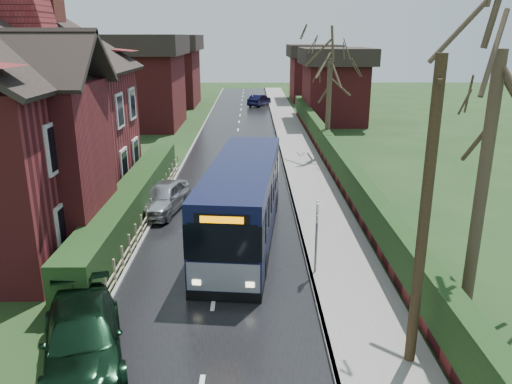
{
  "coord_description": "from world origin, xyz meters",
  "views": [
    {
      "loc": [
        1.14,
        -15.12,
        7.5
      ],
      "look_at": [
        1.3,
        3.04,
        1.8
      ],
      "focal_mm": 35.0,
      "sensor_mm": 36.0,
      "label": 1
    }
  ],
  "objects_px": {
    "bus_stop_sign": "(317,227)",
    "bus": "(243,202)",
    "telegraph_pole": "(424,222)",
    "brick_house": "(4,118)",
    "car_silver": "(163,197)",
    "car_green": "(83,337)"
  },
  "relations": [
    {
      "from": "bus_stop_sign",
      "to": "bus",
      "type": "bearing_deg",
      "value": 133.24
    },
    {
      "from": "bus",
      "to": "telegraph_pole",
      "type": "bearing_deg",
      "value": -56.49
    },
    {
      "from": "brick_house",
      "to": "telegraph_pole",
      "type": "bearing_deg",
      "value": -35.66
    },
    {
      "from": "brick_house",
      "to": "telegraph_pole",
      "type": "relative_size",
      "value": 2.03
    },
    {
      "from": "car_silver",
      "to": "bus_stop_sign",
      "type": "relative_size",
      "value": 1.53
    },
    {
      "from": "bus",
      "to": "car_green",
      "type": "bearing_deg",
      "value": -110.16
    },
    {
      "from": "car_green",
      "to": "car_silver",
      "type": "bearing_deg",
      "value": 71.25
    },
    {
      "from": "car_silver",
      "to": "car_green",
      "type": "height_order",
      "value": "car_silver"
    },
    {
      "from": "car_green",
      "to": "telegraph_pole",
      "type": "distance_m",
      "value": 8.34
    },
    {
      "from": "telegraph_pole",
      "to": "brick_house",
      "type": "bearing_deg",
      "value": 162.5
    },
    {
      "from": "car_silver",
      "to": "bus_stop_sign",
      "type": "bearing_deg",
      "value": -35.2
    },
    {
      "from": "bus",
      "to": "car_silver",
      "type": "relative_size",
      "value": 2.56
    },
    {
      "from": "brick_house",
      "to": "car_silver",
      "type": "relative_size",
      "value": 3.71
    },
    {
      "from": "brick_house",
      "to": "bus",
      "type": "xyz_separation_m",
      "value": [
        9.53,
        -1.99,
        -2.88
      ]
    },
    {
      "from": "car_silver",
      "to": "telegraph_pole",
      "type": "relative_size",
      "value": 0.55
    },
    {
      "from": "bus",
      "to": "bus_stop_sign",
      "type": "height_order",
      "value": "bus"
    },
    {
      "from": "bus",
      "to": "telegraph_pole",
      "type": "distance_m",
      "value": 9.06
    },
    {
      "from": "car_silver",
      "to": "bus",
      "type": "bearing_deg",
      "value": -29.63
    },
    {
      "from": "car_green",
      "to": "bus_stop_sign",
      "type": "distance_m",
      "value": 7.61
    },
    {
      "from": "bus",
      "to": "telegraph_pole",
      "type": "relative_size",
      "value": 1.41
    },
    {
      "from": "car_silver",
      "to": "bus_stop_sign",
      "type": "height_order",
      "value": "bus_stop_sign"
    },
    {
      "from": "car_green",
      "to": "bus_stop_sign",
      "type": "relative_size",
      "value": 1.74
    }
  ]
}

